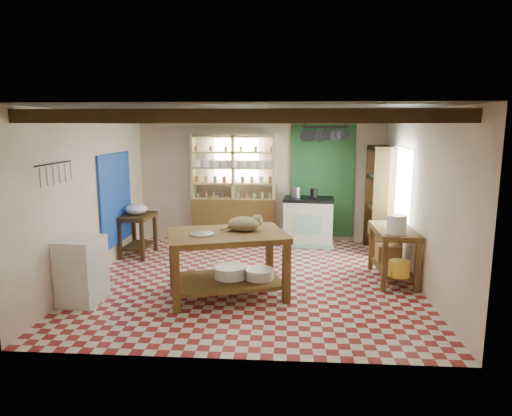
# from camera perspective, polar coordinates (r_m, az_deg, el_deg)

# --- Properties ---
(floor) EXTENTS (5.00, 5.00, 0.02)m
(floor) POSITION_cam_1_polar(r_m,az_deg,el_deg) (7.26, -0.53, -8.90)
(floor) COLOR maroon
(floor) RESTS_ON ground
(ceiling) EXTENTS (5.00, 5.00, 0.02)m
(ceiling) POSITION_cam_1_polar(r_m,az_deg,el_deg) (6.85, -0.57, 12.16)
(ceiling) COLOR #4A4B50
(ceiling) RESTS_ON wall_back
(wall_back) EXTENTS (5.00, 0.04, 2.60)m
(wall_back) POSITION_cam_1_polar(r_m,az_deg,el_deg) (9.41, 0.64, 3.76)
(wall_back) COLOR beige
(wall_back) RESTS_ON floor
(wall_front) EXTENTS (5.00, 0.04, 2.60)m
(wall_front) POSITION_cam_1_polar(r_m,az_deg,el_deg) (4.50, -3.05, -3.66)
(wall_front) COLOR beige
(wall_front) RESTS_ON floor
(wall_left) EXTENTS (0.04, 5.00, 2.60)m
(wall_left) POSITION_cam_1_polar(r_m,az_deg,el_deg) (7.55, -19.82, 1.49)
(wall_left) COLOR beige
(wall_left) RESTS_ON floor
(wall_right) EXTENTS (0.04, 5.00, 2.60)m
(wall_right) POSITION_cam_1_polar(r_m,az_deg,el_deg) (7.19, 19.73, 1.07)
(wall_right) COLOR beige
(wall_right) RESTS_ON floor
(ceiling_beams) EXTENTS (5.00, 3.80, 0.15)m
(ceiling_beams) POSITION_cam_1_polar(r_m,az_deg,el_deg) (6.85, -0.57, 11.15)
(ceiling_beams) COLOR #382613
(ceiling_beams) RESTS_ON ceiling
(blue_wall_patch) EXTENTS (0.04, 1.40, 1.60)m
(blue_wall_patch) POSITION_cam_1_polar(r_m,az_deg,el_deg) (8.39, -17.11, 1.10)
(blue_wall_patch) COLOR #163EA9
(blue_wall_patch) RESTS_ON wall_left
(green_wall_patch) EXTENTS (1.30, 0.04, 2.30)m
(green_wall_patch) POSITION_cam_1_polar(r_m,az_deg,el_deg) (9.40, 8.27, 3.34)
(green_wall_patch) COLOR #1E4D28
(green_wall_patch) RESTS_ON wall_back
(window_back) EXTENTS (0.90, 0.02, 0.80)m
(window_back) POSITION_cam_1_polar(r_m,az_deg,el_deg) (9.39, -2.43, 6.19)
(window_back) COLOR white
(window_back) RESTS_ON wall_back
(window_right) EXTENTS (0.02, 1.30, 1.20)m
(window_right) POSITION_cam_1_polar(r_m,az_deg,el_deg) (8.13, 17.76, 2.91)
(window_right) COLOR white
(window_right) RESTS_ON wall_right
(utensil_rail) EXTENTS (0.06, 0.90, 0.28)m
(utensil_rail) POSITION_cam_1_polar(r_m,az_deg,el_deg) (6.40, -23.88, 4.04)
(utensil_rail) COLOR black
(utensil_rail) RESTS_ON wall_left
(pot_rack) EXTENTS (0.86, 0.12, 0.36)m
(pot_rack) POSITION_cam_1_polar(r_m,az_deg,el_deg) (8.91, 8.63, 8.94)
(pot_rack) COLOR black
(pot_rack) RESTS_ON ceiling
(shelving_unit) EXTENTS (1.70, 0.34, 2.20)m
(shelving_unit) POSITION_cam_1_polar(r_m,az_deg,el_deg) (9.29, -2.82, 2.42)
(shelving_unit) COLOR tan
(shelving_unit) RESTS_ON floor
(tall_rack) EXTENTS (0.40, 0.86, 2.00)m
(tall_rack) POSITION_cam_1_polar(r_m,az_deg,el_deg) (8.91, 15.17, 1.07)
(tall_rack) COLOR #382613
(tall_rack) RESTS_ON floor
(work_table) EXTENTS (1.85, 1.48, 0.91)m
(work_table) POSITION_cam_1_polar(r_m,az_deg,el_deg) (6.47, -3.64, -7.02)
(work_table) COLOR brown
(work_table) RESTS_ON floor
(stove) EXTENTS (1.02, 0.73, 0.96)m
(stove) POSITION_cam_1_polar(r_m,az_deg,el_deg) (9.19, 6.54, -1.66)
(stove) COLOR beige
(stove) RESTS_ON floor
(prep_table) EXTENTS (0.57, 0.79, 0.77)m
(prep_table) POSITION_cam_1_polar(r_m,az_deg,el_deg) (8.69, -14.55, -3.26)
(prep_table) COLOR #382613
(prep_table) RESTS_ON floor
(white_cabinet) EXTENTS (0.54, 0.63, 0.89)m
(white_cabinet) POSITION_cam_1_polar(r_m,az_deg,el_deg) (6.65, -20.95, -7.31)
(white_cabinet) COLOR silver
(white_cabinet) RESTS_ON floor
(right_counter) EXTENTS (0.58, 1.15, 0.83)m
(right_counter) POSITION_cam_1_polar(r_m,az_deg,el_deg) (7.39, 16.71, -5.57)
(right_counter) COLOR brown
(right_counter) RESTS_ON floor
(cat) EXTENTS (0.56, 0.51, 0.20)m
(cat) POSITION_cam_1_polar(r_m,az_deg,el_deg) (6.42, -1.56, -2.00)
(cat) COLOR #8B7851
(cat) RESTS_ON work_table
(steel_tray) EXTENTS (0.42, 0.42, 0.02)m
(steel_tray) POSITION_cam_1_polar(r_m,az_deg,el_deg) (6.26, -6.79, -3.27)
(steel_tray) COLOR #939299
(steel_tray) RESTS_ON work_table
(basin_large) EXTENTS (0.58, 0.58, 0.16)m
(basin_large) POSITION_cam_1_polar(r_m,az_deg,el_deg) (6.57, -3.26, -7.98)
(basin_large) COLOR silver
(basin_large) RESTS_ON work_table
(basin_small) EXTENTS (0.50, 0.50, 0.14)m
(basin_small) POSITION_cam_1_polar(r_m,az_deg,el_deg) (6.50, 0.47, -8.24)
(basin_small) COLOR silver
(basin_small) RESTS_ON work_table
(kettle_left) EXTENTS (0.20, 0.20, 0.21)m
(kettle_left) POSITION_cam_1_polar(r_m,az_deg,el_deg) (9.10, 5.04, 1.98)
(kettle_left) COLOR #939299
(kettle_left) RESTS_ON stove
(kettle_right) EXTENTS (0.15, 0.15, 0.18)m
(kettle_right) POSITION_cam_1_polar(r_m,az_deg,el_deg) (9.09, 7.24, 1.83)
(kettle_right) COLOR black
(kettle_right) RESTS_ON stove
(enamel_bowl) EXTENTS (0.42, 0.42, 0.20)m
(enamel_bowl) POSITION_cam_1_polar(r_m,az_deg,el_deg) (8.59, -14.70, -0.13)
(enamel_bowl) COLOR silver
(enamel_bowl) RESTS_ON prep_table
(white_bucket) EXTENTS (0.28, 0.28, 0.28)m
(white_bucket) POSITION_cam_1_polar(r_m,az_deg,el_deg) (6.91, 17.18, -1.95)
(white_bucket) COLOR silver
(white_bucket) RESTS_ON right_counter
(wicker_basket) EXTENTS (0.37, 0.30, 0.26)m
(wicker_basket) POSITION_cam_1_polar(r_m,az_deg,el_deg) (7.68, 16.20, -5.41)
(wicker_basket) COLOR #A46942
(wicker_basket) RESTS_ON right_counter
(yellow_tub) EXTENTS (0.30, 0.30, 0.22)m
(yellow_tub) POSITION_cam_1_polar(r_m,az_deg,el_deg) (6.99, 17.49, -7.23)
(yellow_tub) COLOR gold
(yellow_tub) RESTS_ON right_counter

